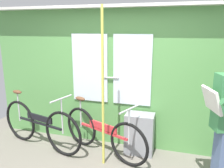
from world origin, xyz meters
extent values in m
cube|color=#56934C|center=(0.00, 1.16, 1.10)|extent=(4.56, 0.08, 2.20)
cube|color=silver|center=(-0.55, 1.11, 1.28)|extent=(0.60, 0.02, 1.10)
cube|color=silver|center=(0.15, 1.11, 1.28)|extent=(0.60, 0.02, 1.10)
cylinder|color=#B2B2B7|center=(-0.20, 1.09, 1.15)|extent=(0.28, 0.02, 0.02)
cube|color=silver|center=(0.00, 1.06, 2.22)|extent=(4.56, 0.28, 0.04)
torus|color=black|center=(0.24, 0.55, 0.32)|extent=(0.62, 0.29, 0.65)
torus|color=black|center=(-0.65, 0.91, 0.32)|extent=(0.62, 0.29, 0.65)
cube|color=red|center=(-0.21, 0.73, 0.38)|extent=(0.86, 0.38, 0.03)
cube|color=red|center=(-0.21, 0.73, 0.46)|extent=(0.50, 0.23, 0.10)
cylinder|color=#B7B7BC|center=(-0.65, 0.91, 0.57)|extent=(0.02, 0.02, 0.48)
ellipsoid|color=brown|center=(-0.65, 0.91, 0.81)|extent=(0.22, 0.16, 0.06)
cylinder|color=#B7B7BC|center=(0.24, 0.55, 0.59)|extent=(0.02, 0.02, 0.52)
cylinder|color=#B7B7BC|center=(0.24, 0.55, 0.85)|extent=(0.19, 0.42, 0.02)
torus|color=black|center=(-0.78, 0.53, 0.36)|extent=(0.70, 0.22, 0.71)
torus|color=black|center=(-1.73, 0.77, 0.36)|extent=(0.70, 0.22, 0.71)
cube|color=black|center=(-1.26, 0.65, 0.42)|extent=(0.92, 0.27, 0.03)
cube|color=black|center=(-1.26, 0.65, 0.51)|extent=(0.53, 0.16, 0.10)
cylinder|color=#B7B7BC|center=(-1.73, 0.77, 0.61)|extent=(0.02, 0.02, 0.51)
ellipsoid|color=brown|center=(-1.73, 0.77, 0.87)|extent=(0.22, 0.14, 0.06)
cylinder|color=#B7B7BC|center=(-0.78, 0.53, 0.63)|extent=(0.02, 0.02, 0.55)
cylinder|color=#B7B7BC|center=(-0.78, 0.53, 0.91)|extent=(0.13, 0.43, 0.02)
cube|color=silver|center=(1.20, 0.20, 1.17)|extent=(0.21, 0.36, 0.26)
cylinder|color=#387F47|center=(1.26, 0.45, 1.17)|extent=(0.31, 0.16, 0.17)
cube|color=gray|center=(0.32, 0.94, 0.32)|extent=(0.44, 0.28, 0.64)
cylinder|color=#C6C14C|center=(-0.12, 0.49, 1.10)|extent=(0.04, 0.04, 2.20)
camera|label=1|loc=(0.85, -2.35, 1.92)|focal=37.06mm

